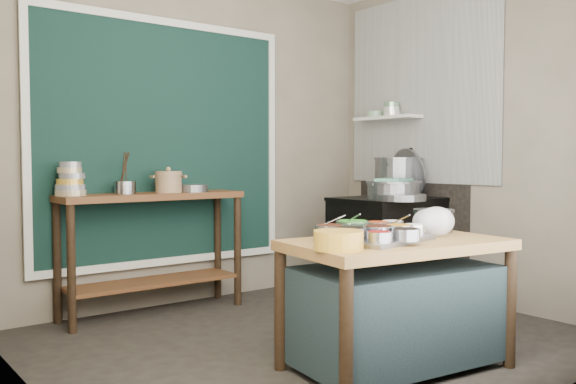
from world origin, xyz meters
TOP-DOWN VIEW (x-y plane):
  - floor at (0.00, 0.00)m, footprint 3.50×3.00m
  - back_wall at (0.00, 1.51)m, footprint 3.50×0.02m
  - left_wall at (-1.76, 0.00)m, footprint 0.02×3.00m
  - right_wall at (1.76, 0.00)m, footprint 0.02×3.00m
  - curtain_panel at (-0.35, 1.47)m, footprint 2.10×0.02m
  - curtain_frame at (-0.35, 1.46)m, footprint 2.22×0.03m
  - tile_panel at (1.74, 0.55)m, footprint 0.02×1.70m
  - soot_patch at (1.74, 0.65)m, footprint 0.01×1.30m
  - wall_shelf at (1.63, 0.85)m, footprint 0.22×0.70m
  - prep_table at (0.01, -0.75)m, footprint 1.33×0.87m
  - back_counter at (-0.55, 1.28)m, footprint 1.45×0.40m
  - stove_block at (1.35, 0.55)m, footprint 0.90×0.68m
  - stove_top at (1.35, 0.55)m, footprint 0.92×0.69m
  - condiment_tray at (-0.12, -0.72)m, footprint 0.66×0.53m
  - condiment_bowls at (-0.14, -0.71)m, footprint 0.66×0.55m
  - yellow_basin at (-0.52, -0.84)m, footprint 0.32×0.32m
  - saucepan at (0.49, -0.63)m, footprint 0.35×0.35m
  - plastic_bag_a at (0.33, -0.78)m, footprint 0.24×0.21m
  - plastic_bag_b at (0.38, -0.67)m, footprint 0.23×0.21m
  - bowl_stack at (-1.17, 1.31)m, footprint 0.22×0.22m
  - utensil_cup at (-0.77, 1.29)m, footprint 0.17×0.17m
  - ceramic_crock at (-0.43, 1.25)m, footprint 0.29×0.29m
  - wide_bowl at (-0.21, 1.24)m, footprint 0.31×0.31m
  - stock_pot at (1.53, 0.62)m, footprint 0.55×0.55m
  - pot_lid at (1.55, 0.51)m, footprint 0.20×0.45m
  - steamer at (1.18, 0.35)m, footprint 0.54×0.54m
  - green_cloth at (1.18, 0.35)m, footprint 0.35×0.30m
  - shallow_pan at (1.11, 0.20)m, footprint 0.51×0.51m
  - shelf_bowl_stack at (1.63, 0.79)m, footprint 0.16×0.16m
  - shelf_bowl_green at (1.63, 1.00)m, footprint 0.21×0.21m

SIDE VIEW (x-z plane):
  - floor at x=0.00m, z-range -0.02..0.00m
  - prep_table at x=0.01m, z-range 0.00..0.75m
  - stove_block at x=1.35m, z-range 0.00..0.85m
  - back_counter at x=-0.55m, z-range 0.00..0.95m
  - soot_patch at x=1.74m, z-range 0.05..1.35m
  - condiment_tray at x=-0.12m, z-range 0.75..0.78m
  - yellow_basin at x=-0.52m, z-range 0.75..0.85m
  - condiment_bowls at x=-0.14m, z-range 0.77..0.85m
  - saucepan at x=0.49m, z-range 0.75..0.89m
  - plastic_bag_b at x=0.38m, z-range 0.75..0.90m
  - plastic_bag_a at x=0.33m, z-range 0.75..0.93m
  - stove_top at x=1.35m, z-range 0.85..0.88m
  - shallow_pan at x=1.11m, z-range 0.88..0.93m
  - steamer at x=1.18m, z-range 0.88..1.03m
  - wide_bowl at x=-0.21m, z-range 0.95..1.01m
  - utensil_cup at x=-0.77m, z-range 0.95..1.05m
  - ceramic_crock at x=-0.43m, z-range 0.95..1.10m
  - green_cloth at x=1.18m, z-range 1.03..1.05m
  - stock_pot at x=1.53m, z-range 0.88..1.23m
  - bowl_stack at x=-1.17m, z-range 0.93..1.18m
  - pot_lid at x=1.55m, z-range 0.88..1.31m
  - curtain_panel at x=-0.35m, z-range 0.40..2.30m
  - curtain_frame at x=-0.35m, z-range 0.34..2.36m
  - back_wall at x=0.00m, z-range 0.00..2.80m
  - left_wall at x=-1.76m, z-range 0.00..2.80m
  - right_wall at x=1.76m, z-range 0.00..2.80m
  - wall_shelf at x=1.63m, z-range 1.59..1.61m
  - shelf_bowl_green at x=1.63m, z-range 1.61..1.67m
  - shelf_bowl_stack at x=1.63m, z-range 1.61..1.74m
  - tile_panel at x=1.74m, z-range 1.00..2.70m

